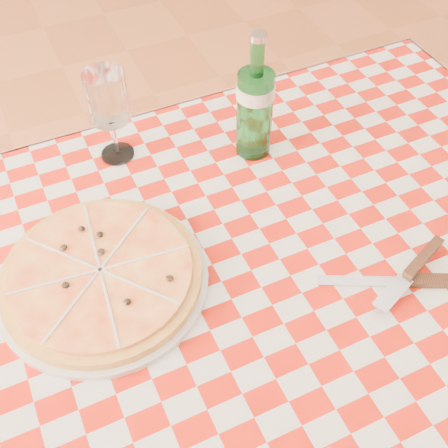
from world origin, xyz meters
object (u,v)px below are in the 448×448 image
object	(u,v)px
dining_table	(249,304)
pizza_plate	(101,275)
water_bottle	(255,97)
wine_glass	(111,117)

from	to	relation	value
dining_table	pizza_plate	size ratio (longest dim) A/B	3.63
dining_table	water_bottle	xyz separation A→B (m)	(0.13, 0.26, 0.22)
pizza_plate	water_bottle	size ratio (longest dim) A/B	1.34
pizza_plate	wine_glass	bearing A→B (deg)	67.75
dining_table	water_bottle	world-z (taller)	water_bottle
dining_table	wine_glass	distance (m)	0.41
dining_table	wine_glass	size ratio (longest dim) A/B	6.57
water_bottle	wine_glass	size ratio (longest dim) A/B	1.35
pizza_plate	wine_glass	xyz separation A→B (m)	(0.11, 0.27, 0.07)
dining_table	pizza_plate	bearing A→B (deg)	161.00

